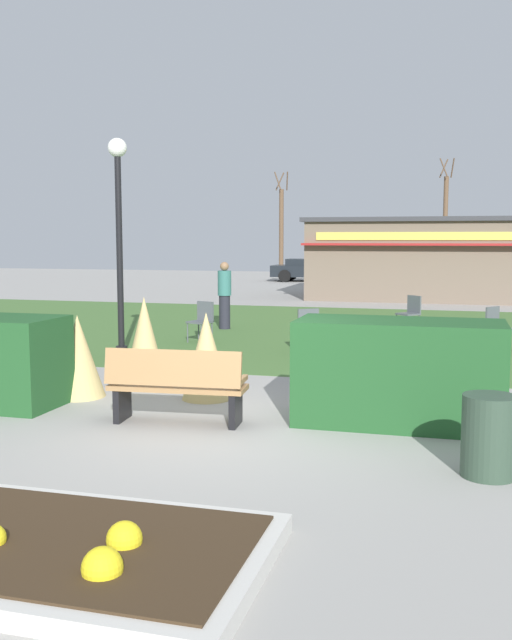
{
  "coord_description": "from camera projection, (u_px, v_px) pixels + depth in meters",
  "views": [
    {
      "loc": [
        2.56,
        -7.97,
        2.28
      ],
      "look_at": [
        -0.27,
        2.34,
        1.06
      ],
      "focal_mm": 40.33,
      "sensor_mm": 36.0,
      "label": 1
    }
  ],
  "objects": [
    {
      "name": "ground_plane",
      "position": [
        226.0,
        430.0,
        8.57
      ],
      "size": [
        80.0,
        80.0,
        0.0
      ],
      "primitive_type": "plane",
      "color": "#999691"
    },
    {
      "name": "lawn_patch",
      "position": [
        343.0,
        332.0,
        17.59
      ],
      "size": [
        36.0,
        12.0,
        0.01
      ],
      "primitive_type": "cube",
      "color": "#446B33",
      "rests_on": "ground_plane"
    },
    {
      "name": "park_bench",
      "position": [
        176.0,
        386.0,
        8.79
      ],
      "size": [
        1.74,
        0.65,
        0.95
      ],
      "color": "#9E7547",
      "rests_on": "ground_plane"
    },
    {
      "name": "hedge_right",
      "position": [
        399.0,
        373.0,
        8.79
      ],
      "size": [
        2.49,
        1.1,
        1.28
      ],
      "primitive_type": "cube",
      "color": "#1E4C23",
      "rests_on": "ground_plane"
    },
    {
      "name": "ornamental_grass_behind_left",
      "position": [
        145.0,
        341.0,
        11.06
      ],
      "size": [
        0.68,
        0.68,
        1.39
      ],
      "primitive_type": "cone",
      "color": "tan",
      "rests_on": "ground_plane"
    },
    {
      "name": "ornamental_grass_behind_right",
      "position": [
        351.0,
        358.0,
        10.11
      ],
      "size": [
        0.52,
        0.52,
        1.2
      ],
      "primitive_type": "cone",
      "color": "tan",
      "rests_on": "ground_plane"
    },
    {
      "name": "ornamental_grass_behind_center",
      "position": [
        206.0,
        356.0,
        10.17
      ],
      "size": [
        0.7,
        0.7,
        1.24
      ],
      "primitive_type": "cone",
      "color": "tan",
      "rests_on": "ground_plane"
    },
    {
      "name": "ornamental_grass_behind_far",
      "position": [
        78.0,
        356.0,
        10.32
      ],
      "size": [
        0.76,
        0.76,
        1.19
      ],
      "primitive_type": "cone",
      "color": "tan",
      "rests_on": "ground_plane"
    },
    {
      "name": "lamppost_mid",
      "position": [
        119.0,
        220.0,
        13.64
      ],
      "size": [
        0.36,
        0.36,
        4.15
      ],
      "color": "black",
      "rests_on": "ground_plane"
    },
    {
      "name": "trash_bin",
      "position": [
        489.0,
        436.0,
        6.86
      ],
      "size": [
        0.52,
        0.52,
        0.79
      ],
      "primitive_type": "cylinder",
      "color": "#2D4233",
      "rests_on": "ground_plane"
    },
    {
      "name": "food_kiosk",
      "position": [
        432.0,
        258.0,
        27.3
      ],
      "size": [
        9.2,
        5.48,
        3.03
      ],
      "color": "#6B5B4C",
      "rests_on": "ground_plane"
    },
    {
      "name": "cafe_chair_west",
      "position": [
        497.0,
        325.0,
        14.58
      ],
      "size": [
        0.61,
        0.61,
        0.89
      ],
      "color": "#4C5156",
      "rests_on": "ground_plane"
    },
    {
      "name": "cafe_chair_east",
      "position": [
        310.0,
        328.0,
        14.14
      ],
      "size": [
        0.61,
        0.61,
        0.89
      ],
      "color": "#4C5156",
      "rests_on": "ground_plane"
    },
    {
      "name": "cafe_chair_center",
      "position": [
        411.0,
        311.0,
        17.46
      ],
      "size": [
        0.62,
        0.62,
        0.89
      ],
      "color": "#4C5156",
      "rests_on": "ground_plane"
    },
    {
      "name": "cafe_chair_north",
      "position": [
        202.0,
        318.0,
        15.81
      ],
      "size": [
        0.56,
        0.56,
        0.89
      ],
      "color": "#4C5156",
      "rests_on": "ground_plane"
    },
    {
      "name": "person_standing",
      "position": [
        225.0,
        295.0,
        18.03
      ],
      "size": [
        0.34,
        0.34,
        1.69
      ],
      "rotation": [
        0.0,
        0.0,
        5.12
      ],
      "color": "#23232D",
      "rests_on": "ground_plane"
    },
    {
      "name": "parked_car_west_slot",
      "position": [
        312.0,
        269.0,
        38.03
      ],
      "size": [
        4.25,
        2.14,
        1.2
      ],
      "color": "black",
      "rests_on": "ground_plane"
    },
    {
      "name": "tree_left_bg",
      "position": [
        281.0,
        230.0,
        44.77
      ],
      "size": [
        0.91,
        0.96,
        6.36
      ],
      "color": "brown",
      "rests_on": "ground_plane"
    },
    {
      "name": "tree_right_bg",
      "position": [
        445.0,
        224.0,
        43.19
      ],
      "size": [
        0.91,
        0.96,
        7.02
      ],
      "color": "brown",
      "rests_on": "ground_plane"
    }
  ]
}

